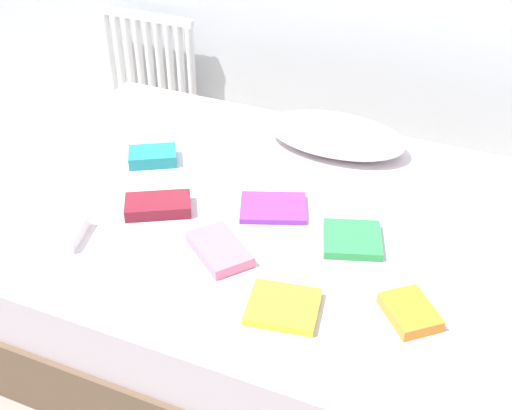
{
  "coord_description": "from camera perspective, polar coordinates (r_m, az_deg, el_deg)",
  "views": [
    {
      "loc": [
        0.8,
        -1.81,
        1.93
      ],
      "look_at": [
        0.0,
        0.05,
        0.48
      ],
      "focal_mm": 47.46,
      "sensor_mm": 36.0,
      "label": 1
    }
  ],
  "objects": [
    {
      "name": "bed",
      "position": [
        2.6,
        -0.44,
        -4.77
      ],
      "size": [
        2.0,
        1.5,
        0.5
      ],
      "color": "brown",
      "rests_on": "ground"
    },
    {
      "name": "ground_plane",
      "position": [
        2.77,
        -0.41,
        -8.68
      ],
      "size": [
        8.0,
        8.0,
        0.0
      ],
      "primitive_type": "plane",
      "color": "#9E998E"
    },
    {
      "name": "textbook_teal",
      "position": [
        2.72,
        -8.7,
        4.07
      ],
      "size": [
        0.22,
        0.2,
        0.05
      ],
      "primitive_type": "cube",
      "rotation": [
        0.0,
        0.0,
        0.53
      ],
      "color": "teal",
      "rests_on": "bed"
    },
    {
      "name": "textbook_green",
      "position": [
        2.3,
        8.11,
        -2.89
      ],
      "size": [
        0.24,
        0.24,
        0.03
      ],
      "primitive_type": "cube",
      "rotation": [
        0.0,
        0.0,
        0.33
      ],
      "color": "green",
      "rests_on": "bed"
    },
    {
      "name": "textbook_yellow",
      "position": [
        2.03,
        2.31,
        -8.57
      ],
      "size": [
        0.24,
        0.21,
        0.03
      ],
      "primitive_type": "cube",
      "rotation": [
        0.0,
        0.0,
        0.18
      ],
      "color": "yellow",
      "rests_on": "bed"
    },
    {
      "name": "pillow",
      "position": [
        2.78,
        6.72,
        5.9
      ],
      "size": [
        0.58,
        0.31,
        0.12
      ],
      "primitive_type": "ellipsoid",
      "color": "white",
      "rests_on": "bed"
    },
    {
      "name": "textbook_orange",
      "position": [
        2.06,
        12.84,
        -8.79
      ],
      "size": [
        0.21,
        0.22,
        0.04
      ],
      "primitive_type": "cube",
      "rotation": [
        0.0,
        0.0,
        -0.85
      ],
      "color": "orange",
      "rests_on": "bed"
    },
    {
      "name": "textbook_pink",
      "position": [
        2.23,
        -3.1,
        -3.75
      ],
      "size": [
        0.27,
        0.25,
        0.04
      ],
      "primitive_type": "cube",
      "rotation": [
        0.0,
        0.0,
        -0.66
      ],
      "color": "pink",
      "rests_on": "bed"
    },
    {
      "name": "radiator",
      "position": [
        3.9,
        -8.94,
        11.89
      ],
      "size": [
        0.57,
        0.04,
        0.55
      ],
      "color": "white",
      "rests_on": "ground"
    },
    {
      "name": "textbook_purple",
      "position": [
        2.43,
        1.47,
        -0.24
      ],
      "size": [
        0.28,
        0.25,
        0.02
      ],
      "primitive_type": "cube",
      "rotation": [
        0.0,
        0.0,
        0.38
      ],
      "color": "purple",
      "rests_on": "bed"
    },
    {
      "name": "textbook_white",
      "position": [
        2.4,
        -17.09,
        -2.09
      ],
      "size": [
        0.27,
        0.21,
        0.05
      ],
      "primitive_type": "cube",
      "rotation": [
        0.0,
        0.0,
        0.25
      ],
      "color": "white",
      "rests_on": "bed"
    },
    {
      "name": "textbook_maroon",
      "position": [
        2.44,
        -8.26,
        -0.04
      ],
      "size": [
        0.27,
        0.23,
        0.05
      ],
      "primitive_type": "cube",
      "rotation": [
        0.0,
        0.0,
        0.52
      ],
      "color": "maroon",
      "rests_on": "bed"
    }
  ]
}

